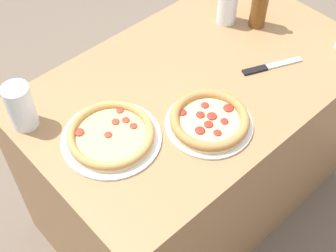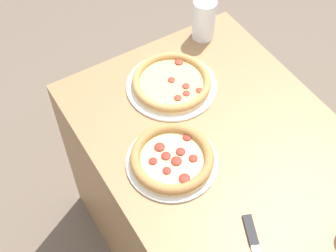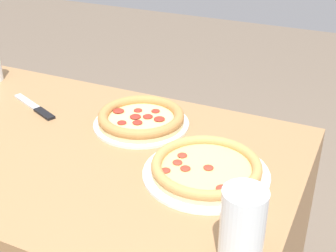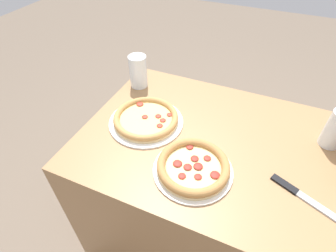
# 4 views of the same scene
# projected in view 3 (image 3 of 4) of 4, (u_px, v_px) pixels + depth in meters

# --- Properties ---
(table) EXTENTS (1.22, 0.74, 0.77)m
(table) POSITION_uv_depth(u_px,v_px,m) (82.00, 251.00, 1.44)
(table) COLOR #997047
(table) RESTS_ON ground_plane
(pizza_salami) EXTENTS (0.27, 0.27, 0.04)m
(pizza_salami) POSITION_uv_depth(u_px,v_px,m) (141.00, 119.00, 1.33)
(pizza_salami) COLOR silver
(pizza_salami) RESTS_ON table
(pizza_pepperoni) EXTENTS (0.31, 0.31, 0.04)m
(pizza_pepperoni) POSITION_uv_depth(u_px,v_px,m) (206.00, 168.00, 1.11)
(pizza_pepperoni) COLOR white
(pizza_pepperoni) RESTS_ON table
(glass_lemonade) EXTENTS (0.08, 0.08, 0.15)m
(glass_lemonade) POSITION_uv_depth(u_px,v_px,m) (242.00, 230.00, 0.85)
(glass_lemonade) COLOR white
(glass_lemonade) RESTS_ON table
(knife) EXTENTS (0.21, 0.11, 0.01)m
(knife) POSITION_uv_depth(u_px,v_px,m) (35.00, 108.00, 1.44)
(knife) COLOR black
(knife) RESTS_ON table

